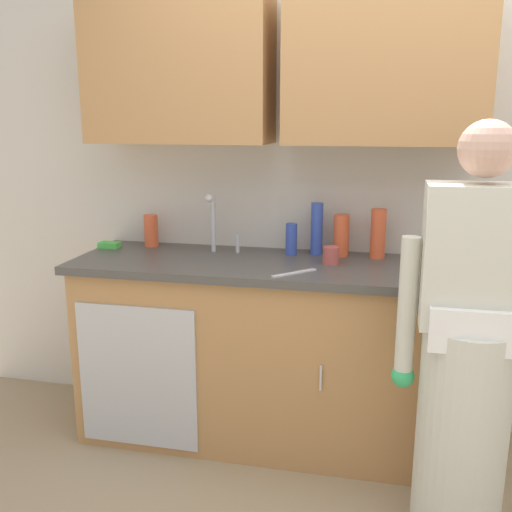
# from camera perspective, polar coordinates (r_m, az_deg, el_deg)

# --- Properties ---
(kitchen_wall_with_uppers) EXTENTS (4.80, 0.44, 2.70)m
(kitchen_wall_with_uppers) POSITION_cam_1_polar(r_m,az_deg,el_deg) (2.98, 10.72, 10.46)
(kitchen_wall_with_uppers) COLOR beige
(kitchen_wall_with_uppers) RESTS_ON ground
(counter_cabinet) EXTENTS (1.90, 0.62, 0.90)m
(counter_cabinet) POSITION_cam_1_polar(r_m,az_deg,el_deg) (2.96, 1.46, -9.78)
(counter_cabinet) COLOR #B27F4C
(counter_cabinet) RESTS_ON ground
(countertop) EXTENTS (1.96, 0.66, 0.04)m
(countertop) POSITION_cam_1_polar(r_m,az_deg,el_deg) (2.81, 1.58, -0.94)
(countertop) COLOR #474442
(countertop) RESTS_ON counter_cabinet
(sink) EXTENTS (0.50, 0.36, 0.35)m
(sink) POSITION_cam_1_polar(r_m,az_deg,el_deg) (2.89, -4.28, -0.47)
(sink) COLOR #B7BABF
(sink) RESTS_ON counter_cabinet
(person_at_sink) EXTENTS (0.55, 0.34, 1.62)m
(person_at_sink) POSITION_cam_1_polar(r_m,az_deg,el_deg) (2.33, 20.21, -10.91)
(person_at_sink) COLOR white
(person_at_sink) RESTS_ON ground
(bottle_water_tall) EXTENTS (0.06, 0.06, 0.27)m
(bottle_water_tall) POSITION_cam_1_polar(r_m,az_deg,el_deg) (2.95, 6.06, 2.70)
(bottle_water_tall) COLOR #334CB2
(bottle_water_tall) RESTS_ON countertop
(bottle_dish_liquid) EXTENTS (0.08, 0.08, 0.21)m
(bottle_dish_liquid) POSITION_cam_1_polar(r_m,az_deg,el_deg) (2.93, 8.46, 2.03)
(bottle_dish_liquid) COLOR #E05933
(bottle_dish_liquid) RESTS_ON countertop
(bottle_soap) EXTENTS (0.08, 0.08, 0.25)m
(bottle_soap) POSITION_cam_1_polar(r_m,az_deg,el_deg) (2.92, 12.03, 2.18)
(bottle_soap) COLOR #E05933
(bottle_soap) RESTS_ON countertop
(bottle_water_short) EXTENTS (0.06, 0.06, 0.16)m
(bottle_water_short) POSITION_cam_1_polar(r_m,az_deg,el_deg) (2.94, 3.53, 1.68)
(bottle_water_short) COLOR #334CB2
(bottle_water_short) RESTS_ON countertop
(bottle_cleaner_spray) EXTENTS (0.08, 0.08, 0.17)m
(bottle_cleaner_spray) POSITION_cam_1_polar(r_m,az_deg,el_deg) (3.18, -10.38, 2.50)
(bottle_cleaner_spray) COLOR #E05933
(bottle_cleaner_spray) RESTS_ON countertop
(cup_by_sink) EXTENTS (0.08, 0.08, 0.09)m
(cup_by_sink) POSITION_cam_1_polar(r_m,az_deg,el_deg) (2.77, 7.46, 0.05)
(cup_by_sink) COLOR #B24C47
(cup_by_sink) RESTS_ON countertop
(knife_on_counter) EXTENTS (0.18, 0.19, 0.01)m
(knife_on_counter) POSITION_cam_1_polar(r_m,az_deg,el_deg) (2.59, 3.80, -1.69)
(knife_on_counter) COLOR silver
(knife_on_counter) RESTS_ON countertop
(sponge) EXTENTS (0.11, 0.07, 0.03)m
(sponge) POSITION_cam_1_polar(r_m,az_deg,el_deg) (3.20, -14.34, 1.07)
(sponge) COLOR #4CBF4C
(sponge) RESTS_ON countertop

